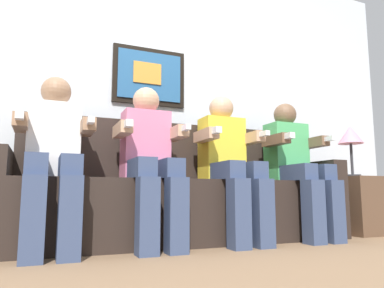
{
  "coord_description": "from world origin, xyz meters",
  "views": [
    {
      "loc": [
        -0.98,
        -2.18,
        0.35
      ],
      "look_at": [
        0.0,
        0.15,
        0.7
      ],
      "focal_mm": 33.78,
      "sensor_mm": 36.0,
      "label": 1
    }
  ],
  "objects_px": {
    "person_right_center": "(229,159)",
    "person_rightmost": "(296,162)",
    "person_leftmost": "(54,152)",
    "person_left_center": "(150,156)",
    "side_table_right": "(360,205)",
    "table_lamp": "(350,137)",
    "couch": "(183,199)"
  },
  "relations": [
    {
      "from": "couch",
      "to": "table_lamp",
      "type": "xyz_separation_m",
      "value": [
        1.59,
        -0.09,
        0.55
      ]
    },
    {
      "from": "person_right_center",
      "to": "person_rightmost",
      "type": "bearing_deg",
      "value": 0.0
    },
    {
      "from": "person_leftmost",
      "to": "side_table_right",
      "type": "bearing_deg",
      "value": 1.38
    },
    {
      "from": "person_leftmost",
      "to": "person_rightmost",
      "type": "height_order",
      "value": "same"
    },
    {
      "from": "person_leftmost",
      "to": "person_rightmost",
      "type": "bearing_deg",
      "value": 0.0
    },
    {
      "from": "person_left_center",
      "to": "table_lamp",
      "type": "height_order",
      "value": "person_left_center"
    },
    {
      "from": "person_leftmost",
      "to": "person_left_center",
      "type": "bearing_deg",
      "value": 0.0
    },
    {
      "from": "person_left_center",
      "to": "side_table_right",
      "type": "relative_size",
      "value": 2.22
    },
    {
      "from": "person_left_center",
      "to": "person_rightmost",
      "type": "bearing_deg",
      "value": 0.0
    },
    {
      "from": "person_rightmost",
      "to": "person_leftmost",
      "type": "bearing_deg",
      "value": 180.0
    },
    {
      "from": "couch",
      "to": "table_lamp",
      "type": "distance_m",
      "value": 1.69
    },
    {
      "from": "person_left_center",
      "to": "table_lamp",
      "type": "xyz_separation_m",
      "value": [
        1.9,
        0.08,
        0.25
      ]
    },
    {
      "from": "person_leftmost",
      "to": "person_left_center",
      "type": "height_order",
      "value": "same"
    },
    {
      "from": "table_lamp",
      "to": "person_rightmost",
      "type": "bearing_deg",
      "value": -173.12
    },
    {
      "from": "person_left_center",
      "to": "side_table_right",
      "type": "xyz_separation_m",
      "value": [
        1.94,
        0.06,
        -0.36
      ]
    },
    {
      "from": "person_leftmost",
      "to": "person_rightmost",
      "type": "distance_m",
      "value": 1.82
    },
    {
      "from": "person_left_center",
      "to": "person_right_center",
      "type": "distance_m",
      "value": 0.61
    },
    {
      "from": "person_right_center",
      "to": "table_lamp",
      "type": "distance_m",
      "value": 1.32
    },
    {
      "from": "person_rightmost",
      "to": "side_table_right",
      "type": "distance_m",
      "value": 0.81
    },
    {
      "from": "couch",
      "to": "person_rightmost",
      "type": "relative_size",
      "value": 2.32
    },
    {
      "from": "couch",
      "to": "person_leftmost",
      "type": "bearing_deg",
      "value": -169.48
    },
    {
      "from": "side_table_right",
      "to": "person_right_center",
      "type": "bearing_deg",
      "value": -177.36
    },
    {
      "from": "person_right_center",
      "to": "person_left_center",
      "type": "bearing_deg",
      "value": 180.0
    },
    {
      "from": "person_right_center",
      "to": "table_lamp",
      "type": "relative_size",
      "value": 2.41
    },
    {
      "from": "person_left_center",
      "to": "side_table_right",
      "type": "height_order",
      "value": "person_left_center"
    },
    {
      "from": "table_lamp",
      "to": "person_left_center",
      "type": "bearing_deg",
      "value": -177.51
    },
    {
      "from": "table_lamp",
      "to": "person_leftmost",
      "type": "bearing_deg",
      "value": -178.11
    },
    {
      "from": "side_table_right",
      "to": "couch",
      "type": "bearing_deg",
      "value": 176.24
    },
    {
      "from": "couch",
      "to": "person_leftmost",
      "type": "xyz_separation_m",
      "value": [
        -0.91,
        -0.17,
        0.29
      ]
    },
    {
      "from": "person_left_center",
      "to": "side_table_right",
      "type": "distance_m",
      "value": 1.97
    },
    {
      "from": "person_left_center",
      "to": "person_rightmost",
      "type": "xyz_separation_m",
      "value": [
        1.21,
        0.0,
        0.0
      ]
    },
    {
      "from": "person_right_center",
      "to": "side_table_right",
      "type": "relative_size",
      "value": 2.22
    }
  ]
}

